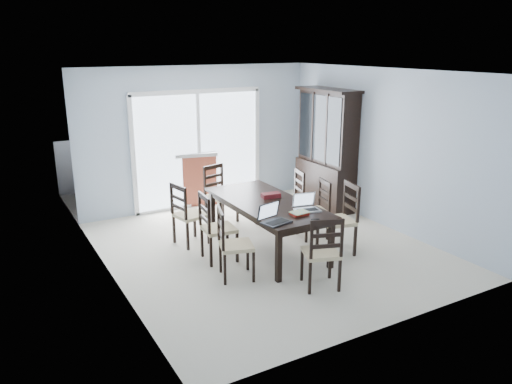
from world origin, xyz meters
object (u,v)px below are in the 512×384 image
Objects in this scene: chair_end_near at (324,246)px; game_box at (271,195)px; china_hutch at (326,151)px; chair_right_mid at (318,203)px; dining_table at (267,206)px; chair_left_mid at (212,220)px; chair_right_far at (293,192)px; chair_end_far at (218,187)px; laptop_silver at (308,207)px; cell_phone at (315,219)px; hot_tub at (160,172)px; chair_left_far at (185,208)px; laptop_dark at (276,219)px; chair_right_near at (344,211)px; chair_left_near at (229,237)px.

game_box is (0.20, 1.58, 0.20)m from chair_end_near.
chair_right_mid is at bearing -131.18° from china_hutch.
game_box reaches higher than dining_table.
game_box is at bearing 41.41° from dining_table.
chair_left_mid reaches higher than chair_right_far.
chair_end_far is at bearing 46.68° from chair_right_mid.
china_hutch is 3.44m from chair_end_near.
laptop_silver is 0.38m from cell_phone.
chair_left_mid is (-0.87, 0.02, -0.07)m from dining_table.
chair_end_near is at bearing -103.66° from cell_phone.
cell_phone is at bearing 152.89° from chair_right_mid.
hot_tub is at bearing 139.62° from china_hutch.
chair_left_far is 1.05× the size of chair_right_mid.
chair_left_mid is 1.03m from laptop_dark.
dining_table is at bearing -148.29° from china_hutch.
china_hutch reaches higher than chair_right_near.
cell_phone is (1.02, -1.02, 0.15)m from chair_left_mid.
game_box is at bearing 101.53° from chair_left_mid.
cell_phone is (-0.81, -1.71, 0.18)m from chair_right_far.
cell_phone is 0.04× the size of hot_tub.
chair_left_near is at bearing 154.78° from chair_end_near.
chair_left_far is 4.05× the size of game_box.
chair_left_near is 0.65m from laptop_dark.
game_box is at bearing 57.75° from chair_right_near.
chair_end_near reaches higher than chair_right_mid.
chair_end_near is 0.49× the size of hot_tub.
dining_table is 1.00× the size of china_hutch.
chair_end_far reaches higher than chair_left_far.
chair_left_near is at bearing 168.96° from cell_phone.
laptop_silver is at bearing -81.19° from game_box.
china_hutch is at bearing 58.46° from laptop_silver.
chair_end_near is (-2.08, -2.70, -0.48)m from china_hutch.
laptop_dark is 4.19× the size of cell_phone.
chair_end_near reaches higher than laptop_silver.
chair_left_mid is at bearing 138.86° from chair_end_near.
chair_end_near reaches higher than cell_phone.
chair_right_near is at bearing 12.64° from laptop_silver.
dining_table is at bearing -138.59° from game_box.
china_hutch is 2.21m from game_box.
dining_table is 1.93× the size of chair_left_mid.
chair_right_near reaches higher than chair_end_far.
chair_left_far is 2.75× the size of laptop_dark.
chair_left_near reaches higher than game_box.
laptop_dark is at bearing 174.07° from cell_phone.
chair_right_far is (1.82, 0.69, -0.03)m from chair_left_mid.
laptop_silver is at bearing 80.55° from cell_phone.
chair_left_far reaches higher than laptop_dark.
game_box is at bearing 84.56° from chair_end_far.
game_box is at bearing 110.06° from laptop_silver.
chair_left_mid is at bearing 160.91° from laptop_silver.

